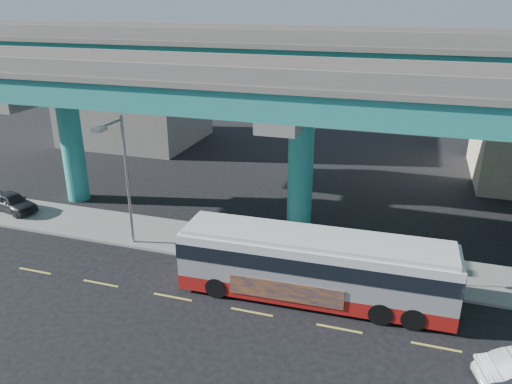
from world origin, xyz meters
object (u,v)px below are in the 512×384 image
(transit_bus, at_px, (315,265))
(stop_sign, at_px, (409,249))
(street_lamp, at_px, (120,165))
(parked_car, at_px, (12,202))

(transit_bus, height_order, stop_sign, transit_bus)
(street_lamp, height_order, stop_sign, street_lamp)
(parked_car, height_order, stop_sign, stop_sign)
(street_lamp, bearing_deg, parked_car, 168.27)
(street_lamp, bearing_deg, transit_bus, -8.82)
(parked_car, height_order, street_lamp, street_lamp)
(transit_bus, xyz_separation_m, parked_car, (-21.04, 3.79, -1.01))
(stop_sign, bearing_deg, parked_car, 154.90)
(parked_car, bearing_deg, street_lamp, -88.49)
(transit_bus, distance_m, street_lamp, 11.67)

